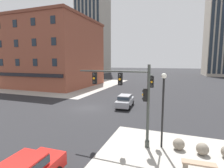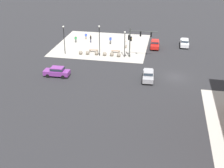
{
  "view_description": "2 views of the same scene",
  "coord_description": "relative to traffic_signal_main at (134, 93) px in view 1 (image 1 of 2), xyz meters",
  "views": [
    {
      "loc": [
        10.69,
        -20.15,
        6.07
      ],
      "look_at": [
        2.15,
        3.39,
        2.9
      ],
      "focal_mm": 27.87,
      "sensor_mm": 36.0,
      "label": 1
    },
    {
      "loc": [
        2.06,
        47.03,
        21.2
      ],
      "look_at": [
        8.67,
        12.45,
        3.88
      ],
      "focal_mm": 47.1,
      "sensor_mm": 36.0,
      "label": 2
    }
  ],
  "objects": [
    {
      "name": "sidewalk_far_corner",
      "position": [
        -27.99,
        27.95,
        -3.83
      ],
      "size": [
        32.0,
        32.0,
        0.02
      ],
      "primitive_type": "cube",
      "color": "#A8A399",
      "rests_on": "ground"
    },
    {
      "name": "street_lamp_corner_near",
      "position": [
        2.01,
        0.11,
        -0.48
      ],
      "size": [
        0.36,
        0.36,
        5.32
      ],
      "color": "black",
      "rests_on": "ground"
    },
    {
      "name": "traffic_signal_main",
      "position": [
        0.0,
        0.0,
        0.0
      ],
      "size": [
        5.48,
        2.09,
        5.91
      ],
      "color": "#383D38",
      "rests_on": "ground"
    },
    {
      "name": "bollard_sphere_curb_b",
      "position": [
        4.62,
        -0.02,
        -3.43
      ],
      "size": [
        0.79,
        0.79,
        0.79
      ],
      "primitive_type": "sphere",
      "color": "gray",
      "rests_on": "ground"
    },
    {
      "name": "ground_plane",
      "position": [
        -7.99,
        7.95,
        -3.83
      ],
      "size": [
        320.0,
        320.0,
        0.0
      ],
      "primitive_type": "plane",
      "color": "#262628"
    },
    {
      "name": "car_main_northbound_near",
      "position": [
        -3.49,
        9.97,
        -2.91
      ],
      "size": [
        2.1,
        4.5,
        1.68
      ],
      "color": "#99999E",
      "rests_on": "ground"
    },
    {
      "name": "bollard_sphere_curb_a",
      "position": [
        3.16,
        0.18,
        -3.43
      ],
      "size": [
        0.79,
        0.79,
        0.79
      ],
      "primitive_type": "sphere",
      "color": "gray",
      "rests_on": "ground"
    },
    {
      "name": "bench_near_signal",
      "position": [
        4.18,
        -2.01,
        -3.5
      ],
      "size": [
        1.82,
        0.57,
        0.49
      ],
      "color": "#9E7F66",
      "rests_on": "ground"
    },
    {
      "name": "storefront_block_near_corner",
      "position": [
        -26.56,
        25.4,
        4.48
      ],
      "size": [
        19.52,
        19.35,
        16.59
      ],
      "color": "brown",
      "rests_on": "ground"
    }
  ]
}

